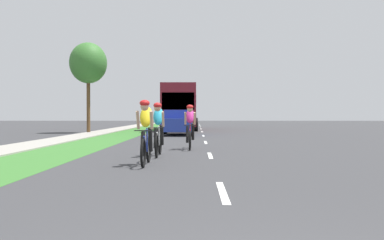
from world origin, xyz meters
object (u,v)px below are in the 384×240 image
(cyclist_distant, at_px, (190,126))
(street_tree_near, at_px, (88,64))
(sedan_blue, at_px, (178,122))
(cyclist_lead, at_px, (146,132))
(cyclist_trailing, at_px, (158,129))
(bus_maroon, at_px, (181,106))

(cyclist_distant, xyz_separation_m, street_tree_near, (-7.08, 12.58, 3.88))
(cyclist_distant, height_order, street_tree_near, street_tree_near)
(cyclist_distant, distance_m, sedan_blue, 10.10)
(cyclist_lead, distance_m, cyclist_distant, 4.56)
(cyclist_trailing, height_order, street_tree_near, street_tree_near)
(cyclist_trailing, distance_m, bus_maroon, 21.42)
(cyclist_lead, bearing_deg, sedan_blue, 89.60)
(cyclist_trailing, bearing_deg, street_tree_near, 112.46)
(cyclist_distant, bearing_deg, cyclist_lead, -102.73)
(cyclist_lead, height_order, bus_maroon, bus_maroon)
(sedan_blue, bearing_deg, cyclist_trailing, -90.00)
(sedan_blue, distance_m, street_tree_near, 7.74)
(sedan_blue, xyz_separation_m, street_tree_near, (-6.18, 2.52, 3.93))
(cyclist_lead, relative_size, cyclist_trailing, 1.00)
(sedan_blue, height_order, bus_maroon, bus_maroon)
(bus_maroon, distance_m, street_tree_near, 9.23)
(sedan_blue, relative_size, bus_maroon, 0.37)
(cyclist_distant, bearing_deg, sedan_blue, 95.13)
(cyclist_distant, bearing_deg, bus_maroon, 93.14)
(street_tree_near, bearing_deg, cyclist_distant, -60.61)
(cyclist_lead, xyz_separation_m, cyclist_distant, (1.00, 4.45, 0.00))
(cyclist_distant, xyz_separation_m, bus_maroon, (-1.04, 19.00, 1.17))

